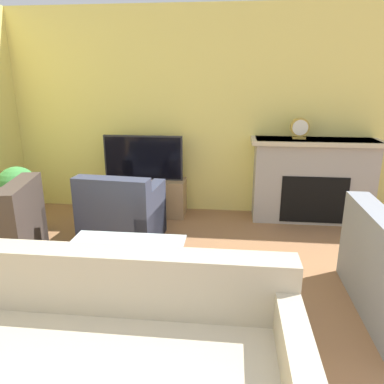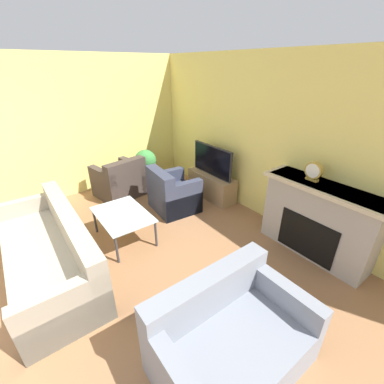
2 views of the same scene
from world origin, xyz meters
The scene contains 9 objects.
wall_back centered at (0.00, 4.53, 1.35)m, with size 8.11×0.06×2.70m.
fireplace centered at (1.50, 4.27, 0.56)m, with size 1.61×0.50×1.07m.
tv_stand centered at (-0.71, 4.23, 0.25)m, with size 1.11×0.37×0.50m.
tv centered at (-0.71, 4.23, 0.79)m, with size 1.05×0.06×0.59m.
couch_sectional centered at (-0.29, 1.16, 0.29)m, with size 2.32×0.88×0.82m.
armchair_accent centered at (-0.76, 3.31, 0.30)m, with size 0.88×0.82×0.82m.
coffee_table centered at (-0.42, 2.20, 0.41)m, with size 0.99×0.69×0.46m.
potted_plant centered at (-2.06, 3.45, 0.50)m, with size 0.48×0.48×0.82m.
mantel_clock centered at (1.29, 4.28, 1.21)m, with size 0.23×0.07×0.26m.
Camera 1 is at (0.46, -0.54, 1.83)m, focal length 35.00 mm.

